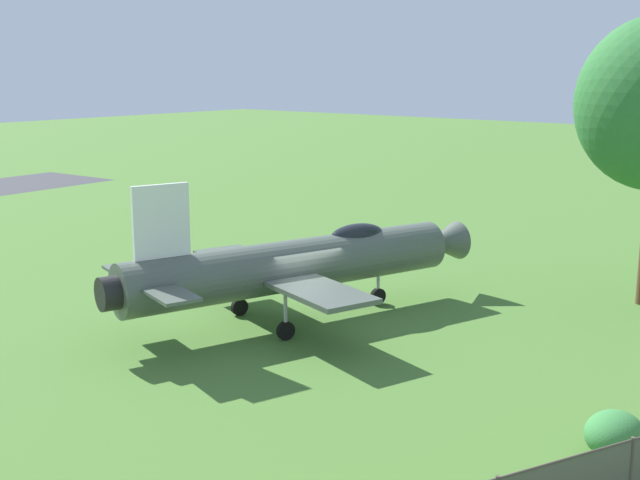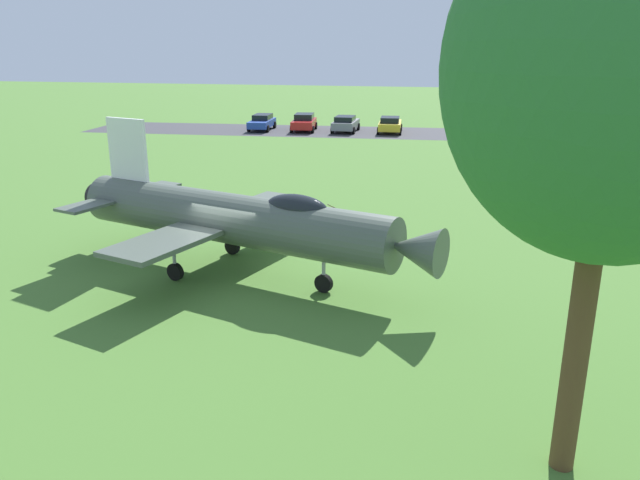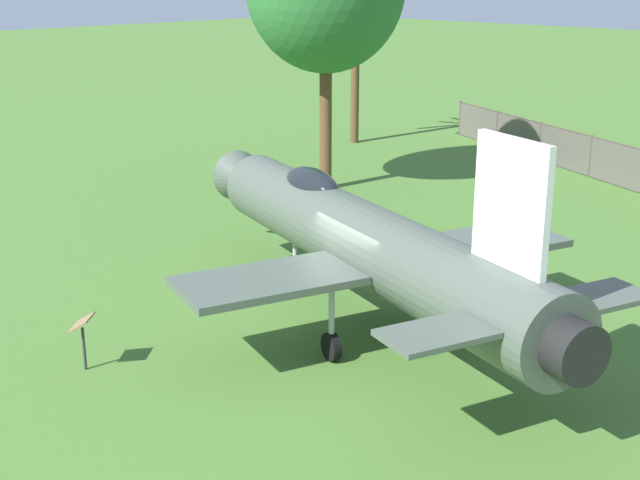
{
  "view_description": "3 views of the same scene",
  "coord_description": "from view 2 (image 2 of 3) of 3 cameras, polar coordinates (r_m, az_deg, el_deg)",
  "views": [
    {
      "loc": [
        17.6,
        -20.2,
        8.52
      ],
      "look_at": [
        0.64,
        0.69,
        2.8
      ],
      "focal_mm": 46.02,
      "sensor_mm": 36.0,
      "label": 1
    },
    {
      "loc": [
        19.18,
        7.23,
        7.61
      ],
      "look_at": [
        3.43,
        3.85,
        2.5
      ],
      "focal_mm": 34.75,
      "sensor_mm": 36.0,
      "label": 2
    },
    {
      "loc": [
        -13.65,
        -11.97,
        7.69
      ],
      "look_at": [
        -0.24,
        1.24,
        1.81
      ],
      "focal_mm": 48.76,
      "sensor_mm": 36.0,
      "label": 3
    }
  ],
  "objects": [
    {
      "name": "ground_plane",
      "position": [
        21.87,
        -8.01,
        -2.95
      ],
      "size": [
        200.0,
        200.0,
        0.0
      ],
      "primitive_type": "plane",
      "color": "#47722D"
    },
    {
      "name": "info_plaque",
      "position": [
        26.14,
        1.37,
        2.62
      ],
      "size": [
        0.71,
        0.69,
        1.14
      ],
      "color": "#333333",
      "rests_on": "ground_plane"
    },
    {
      "name": "parking_strip",
      "position": [
        57.28,
        0.67,
        9.97
      ],
      "size": [
        10.48,
        44.49,
        0.0
      ],
      "primitive_type": "cube",
      "rotation": [
        0.0,
        0.0,
        4.77
      ],
      "color": "#38383D",
      "rests_on": "ground_plane"
    },
    {
      "name": "parked_car_red",
      "position": [
        57.61,
        -1.49,
        10.8
      ],
      "size": [
        4.45,
        2.54,
        1.53
      ],
      "rotation": [
        0.0,
        0.0,
        6.4
      ],
      "color": "red",
      "rests_on": "ground_plane"
    },
    {
      "name": "parked_car_gray",
      "position": [
        56.9,
        2.36,
        10.68
      ],
      "size": [
        4.29,
        2.14,
        1.44
      ],
      "rotation": [
        0.0,
        0.0,
        3.14
      ],
      "color": "slate",
      "rests_on": "ground_plane"
    },
    {
      "name": "parked_car_yellow",
      "position": [
        56.58,
        6.46,
        10.54
      ],
      "size": [
        4.28,
        2.35,
        1.43
      ],
      "rotation": [
        0.0,
        0.0,
        3.21
      ],
      "color": "gold",
      "rests_on": "ground_plane"
    },
    {
      "name": "shade_tree",
      "position": [
        10.89,
        25.59,
        13.89
      ],
      "size": [
        5.73,
        5.38,
        10.31
      ],
      "color": "brown",
      "rests_on": "ground_plane"
    },
    {
      "name": "parked_car_blue",
      "position": [
        58.45,
        -5.36,
        10.78
      ],
      "size": [
        4.47,
        2.2,
        1.41
      ],
      "rotation": [
        0.0,
        0.0,
        6.35
      ],
      "color": "#23429E",
      "rests_on": "ground_plane"
    },
    {
      "name": "display_jet",
      "position": [
        21.03,
        -7.41,
        1.92
      ],
      "size": [
        9.18,
        13.81,
        5.06
      ],
      "rotation": [
        0.0,
        0.0,
        1.26
      ],
      "color": "#4C564C",
      "rests_on": "ground_plane"
    }
  ]
}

